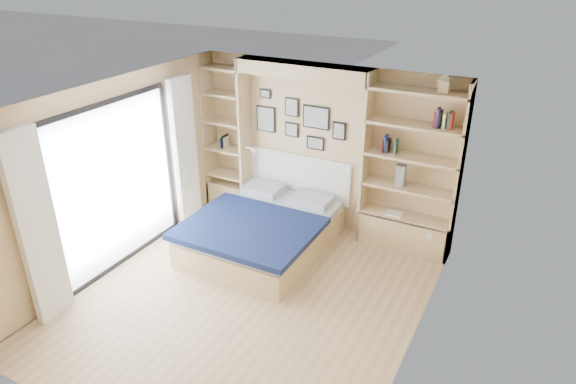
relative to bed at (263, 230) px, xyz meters
The scene contains 8 objects.
ground 1.26m from the bed, 68.50° to the right, with size 4.50×4.50×0.00m, color tan.
room_shell 0.88m from the bed, 80.36° to the left, with size 4.50×4.50×4.50m.
bed is the anchor object (origin of this frame).
photo_gallery 1.71m from the bed, 90.10° to the left, with size 1.48×0.02×0.82m.
reading_lamps 1.20m from the bed, 80.08° to the left, with size 1.92×0.12×0.15m.
shelf_decor 2.30m from the bed, 30.82° to the left, with size 3.53×0.23×2.03m.
deck 3.36m from the bed, 160.06° to the right, with size 3.20×4.00×0.05m, color #6D6050.
deck_chair 3.57m from the bed, 156.20° to the right, with size 0.62×0.79×0.70m.
Camera 1 is at (2.85, -4.36, 3.94)m, focal length 32.00 mm.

